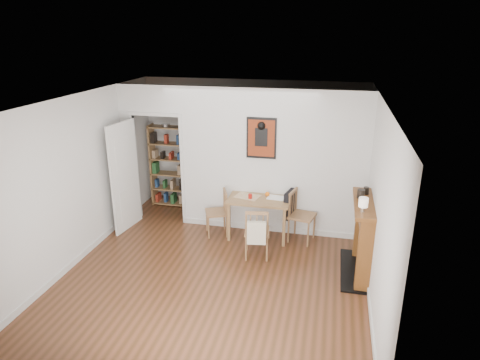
% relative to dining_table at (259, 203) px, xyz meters
% --- Properties ---
extents(ground, '(5.20, 5.20, 0.00)m').
position_rel_dining_table_xyz_m(ground, '(-0.42, -1.10, -0.65)').
color(ground, '#5B311D').
rests_on(ground, ground).
extents(room_shell, '(5.20, 5.20, 5.20)m').
position_rel_dining_table_xyz_m(room_shell, '(-0.32, 0.24, 0.65)').
color(room_shell, silver).
rests_on(room_shell, ground).
extents(dining_table, '(1.08, 0.69, 0.74)m').
position_rel_dining_table_xyz_m(dining_table, '(0.00, 0.00, 0.00)').
color(dining_table, olive).
rests_on(dining_table, ground).
extents(chair_left, '(0.54, 0.54, 0.84)m').
position_rel_dining_table_xyz_m(chair_left, '(-0.76, -0.09, -0.23)').
color(chair_left, olive).
rests_on(chair_left, ground).
extents(chair_right, '(0.60, 0.55, 0.92)m').
position_rel_dining_table_xyz_m(chair_right, '(0.74, 0.00, -0.17)').
color(chair_right, olive).
rests_on(chair_right, ground).
extents(chair_front, '(0.49, 0.54, 0.86)m').
position_rel_dining_table_xyz_m(chair_front, '(0.10, -0.72, -0.21)').
color(chair_front, olive).
rests_on(chair_front, ground).
extents(bookshelf, '(0.72, 0.29, 1.70)m').
position_rel_dining_table_xyz_m(bookshelf, '(-2.11, 1.06, 0.19)').
color(bookshelf, olive).
rests_on(bookshelf, ground).
extents(fireplace, '(0.45, 1.25, 1.16)m').
position_rel_dining_table_xyz_m(fireplace, '(1.74, -0.85, -0.03)').
color(fireplace, brown).
rests_on(fireplace, ground).
extents(red_glass, '(0.07, 0.07, 0.09)m').
position_rel_dining_table_xyz_m(red_glass, '(-0.15, -0.06, 0.13)').
color(red_glass, '#9B140E').
rests_on(red_glass, dining_table).
extents(orange_fruit, '(0.08, 0.08, 0.08)m').
position_rel_dining_table_xyz_m(orange_fruit, '(0.12, 0.11, 0.13)').
color(orange_fruit, orange).
rests_on(orange_fruit, dining_table).
extents(placemat, '(0.48, 0.41, 0.00)m').
position_rel_dining_table_xyz_m(placemat, '(-0.22, 0.03, 0.09)').
color(placemat, beige).
rests_on(placemat, dining_table).
extents(notebook, '(0.32, 0.25, 0.01)m').
position_rel_dining_table_xyz_m(notebook, '(0.29, 0.06, 0.10)').
color(notebook, white).
rests_on(notebook, dining_table).
extents(mantel_lamp, '(0.13, 0.13, 0.20)m').
position_rel_dining_table_xyz_m(mantel_lamp, '(1.65, -1.23, 0.64)').
color(mantel_lamp, silver).
rests_on(mantel_lamp, fireplace).
extents(ceramic_jar_a, '(0.11, 0.11, 0.13)m').
position_rel_dining_table_xyz_m(ceramic_jar_a, '(1.64, -0.71, 0.58)').
color(ceramic_jar_a, black).
rests_on(ceramic_jar_a, fireplace).
extents(ceramic_jar_b, '(0.09, 0.09, 0.11)m').
position_rel_dining_table_xyz_m(ceramic_jar_b, '(1.73, -0.53, 0.57)').
color(ceramic_jar_b, black).
rests_on(ceramic_jar_b, fireplace).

